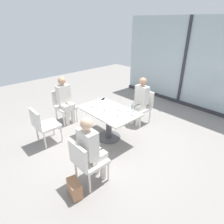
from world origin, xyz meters
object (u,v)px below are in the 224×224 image
object	(u,v)px
chair_front_right	(86,160)
chair_near_window	(142,105)
wine_glass_2	(133,110)
wine_glass_1	(97,99)
chair_side_end	(64,104)
chair_front_left	(43,124)
wine_glass_0	(97,105)
cell_phone_on_table	(103,99)
person_front_right	(91,147)
wine_glass_3	(129,106)
wine_glass_4	(119,109)
wine_glass_5	(92,106)
handbag_0	(75,189)
dining_table_main	(109,117)
person_near_window	(140,99)
coffee_cup	(105,108)
person_side_end	(65,98)

from	to	relation	value
chair_front_right	chair_near_window	world-z (taller)	same
wine_glass_2	chair_front_right	bearing A→B (deg)	-79.61
wine_glass_1	wine_glass_2	size ratio (longest dim) A/B	1.00
chair_side_end	chair_front_left	world-z (taller)	same
wine_glass_0	cell_phone_on_table	xyz separation A→B (m)	(-0.43, 0.54, -0.13)
chair_side_end	person_front_right	xyz separation A→B (m)	(2.31, -0.79, 0.20)
chair_front_left	wine_glass_3	size ratio (longest dim) A/B	4.70
wine_glass_0	wine_glass_1	distance (m)	0.40
chair_front_right	cell_phone_on_table	size ratio (longest dim) A/B	6.04
wine_glass_3	wine_glass_4	bearing A→B (deg)	-96.30
person_front_right	wine_glass_5	distance (m)	1.28
chair_side_end	handbag_0	bearing A→B (deg)	-26.85
dining_table_main	person_front_right	bearing A→B (deg)	-53.76
person_near_window	chair_front_left	bearing A→B (deg)	-109.25
chair_front_left	wine_glass_5	world-z (taller)	wine_glass_5
person_front_right	person_near_window	distance (m)	2.35
person_front_right	wine_glass_5	bearing A→B (deg)	141.63
chair_side_end	coffee_cup	world-z (taller)	chair_side_end
chair_front_left	person_side_end	size ratio (longest dim) A/B	0.69
chair_side_end	wine_glass_2	distance (m)	2.15
dining_table_main	cell_phone_on_table	world-z (taller)	cell_phone_on_table
wine_glass_2	wine_glass_3	bearing A→B (deg)	154.84
handbag_0	wine_glass_3	bearing A→B (deg)	117.57
person_side_end	wine_glass_2	bearing A→B (deg)	15.17
person_side_end	handbag_0	distance (m)	2.63
chair_front_left	wine_glass_1	world-z (taller)	wine_glass_1
wine_glass_3	cell_phone_on_table	size ratio (longest dim) A/B	1.28
chair_front_left	coffee_cup	size ratio (longest dim) A/B	9.67
wine_glass_2	person_side_end	bearing A→B (deg)	-164.83
chair_side_end	cell_phone_on_table	xyz separation A→B (m)	(0.91, 0.65, 0.24)
wine_glass_1	handbag_0	xyz separation A→B (m)	(1.35, -1.57, -0.72)
dining_table_main	wine_glass_5	xyz separation A→B (m)	(-0.18, -0.32, 0.32)
dining_table_main	chair_near_window	size ratio (longest dim) A/B	1.55
coffee_cup	cell_phone_on_table	xyz separation A→B (m)	(-0.53, 0.39, -0.04)
wine_glass_2	wine_glass_0	bearing A→B (deg)	-149.82
chair_front_left	person_front_right	distance (m)	1.64
wine_glass_0	chair_side_end	bearing A→B (deg)	-175.10
handbag_0	chair_side_end	bearing A→B (deg)	164.47
chair_front_right	handbag_0	size ratio (longest dim) A/B	2.90
cell_phone_on_table	chair_front_right	bearing A→B (deg)	-73.09
wine_glass_4	wine_glass_3	bearing A→B (deg)	83.70
wine_glass_4	wine_glass_5	distance (m)	0.60
dining_table_main	wine_glass_3	world-z (taller)	wine_glass_3
chair_near_window	chair_side_end	world-z (taller)	same
person_side_end	cell_phone_on_table	world-z (taller)	person_side_end
wine_glass_3	cell_phone_on_table	distance (m)	0.95
wine_glass_0	coffee_cup	world-z (taller)	wine_glass_0
coffee_cup	person_near_window	bearing A→B (deg)	86.83
chair_front_left	person_near_window	xyz separation A→B (m)	(0.81, 2.32, 0.20)
chair_front_right	wine_glass_0	world-z (taller)	wine_glass_0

